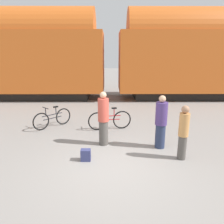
{
  "coord_description": "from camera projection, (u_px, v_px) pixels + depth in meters",
  "views": [
    {
      "loc": [
        -0.05,
        -5.42,
        3.0
      ],
      "look_at": [
        -0.01,
        1.61,
        1.1
      ],
      "focal_mm": 35.0,
      "sensor_mm": 36.0,
      "label": 1
    }
  ],
  "objects": [
    {
      "name": "backpack",
      "position": [
        86.0,
        155.0,
        6.27
      ],
      "size": [
        0.28,
        0.2,
        0.34
      ],
      "color": "navy",
      "rests_on": "ground_plane"
    },
    {
      "name": "person_in_tan",
      "position": [
        183.0,
        132.0,
        6.2
      ],
      "size": [
        0.28,
        0.28,
        1.61
      ],
      "rotation": [
        0.0,
        0.0,
        4.99
      ],
      "color": "#514C47",
      "rests_on": "ground_plane"
    },
    {
      "name": "bicycle_maroon",
      "position": [
        110.0,
        120.0,
        8.79
      ],
      "size": [
        1.74,
        0.48,
        0.93
      ],
      "color": "black",
      "rests_on": "ground_plane"
    },
    {
      "name": "ground_plane",
      "position": [
        113.0,
        166.0,
        6.01
      ],
      "size": [
        80.0,
        80.0,
        0.0
      ],
      "primitive_type": "plane",
      "color": "gray"
    },
    {
      "name": "rail_near",
      "position": [
        111.0,
        100.0,
        14.43
      ],
      "size": [
        38.81,
        0.07,
        0.01
      ],
      "primitive_type": "cube",
      "color": "#4C4238",
      "rests_on": "ground_plane"
    },
    {
      "name": "freight_train",
      "position": [
        111.0,
        52.0,
        14.32
      ],
      "size": [
        26.81,
        3.12,
        5.82
      ],
      "color": "black",
      "rests_on": "ground_plane"
    },
    {
      "name": "bicycle_black",
      "position": [
        53.0,
        118.0,
        9.06
      ],
      "size": [
        1.28,
        1.27,
        0.89
      ],
      "color": "black",
      "rests_on": "ground_plane"
    },
    {
      "name": "rail_far",
      "position": [
        111.0,
        96.0,
        15.81
      ],
      "size": [
        38.81,
        0.07,
        0.01
      ],
      "primitive_type": "cube",
      "color": "#4C4238",
      "rests_on": "ground_plane"
    },
    {
      "name": "person_in_purple",
      "position": [
        161.0,
        122.0,
        6.97
      ],
      "size": [
        0.38,
        0.38,
        1.74
      ],
      "rotation": [
        0.0,
        0.0,
        0.34
      ],
      "color": "#283351",
      "rests_on": "ground_plane"
    },
    {
      "name": "person_in_red",
      "position": [
        103.0,
        119.0,
        7.19
      ],
      "size": [
        0.36,
        0.36,
        1.81
      ],
      "rotation": [
        0.0,
        0.0,
        4.94
      ],
      "color": "#514C47",
      "rests_on": "ground_plane"
    }
  ]
}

